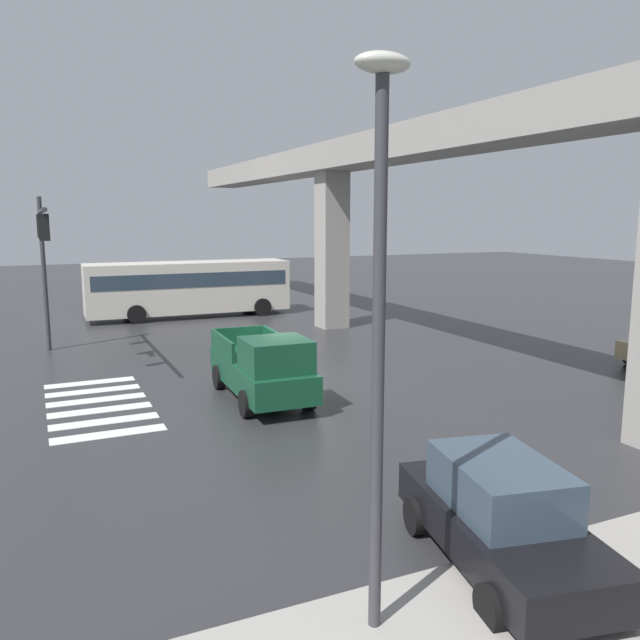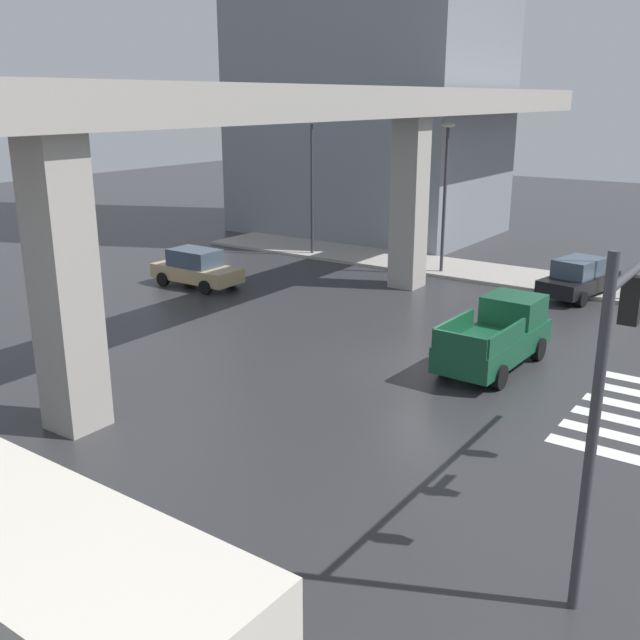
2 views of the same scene
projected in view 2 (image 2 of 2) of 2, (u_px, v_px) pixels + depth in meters
The scene contains 9 objects.
ground_plane at pixel (426, 368), 23.60m from camera, with size 120.00×120.00×0.00m, color #2D2D30.
crosswalk_stripes at pixel (630, 414), 20.20m from camera, with size 6.05×2.80×0.01m.
elevated_overpass at pixel (284, 124), 24.48m from camera, with size 56.58×2.15×8.76m.
sidewalk_east at pixel (516, 277), 35.25m from camera, with size 4.00×36.00×0.15m, color #9E9991.
pickup_truck at pixel (498, 336), 23.63m from camera, with size 5.16×2.22×2.08m.
sedan_black at pixel (579, 278), 31.74m from camera, with size 4.56×2.57×1.72m.
sedan_tan at pixel (196, 268), 33.60m from camera, with size 1.99×4.31×1.72m.
street_lamp_mid_block at pixel (445, 181), 34.85m from camera, with size 0.44×0.70×7.24m.
street_lamp_far_north at pixel (312, 171), 39.09m from camera, with size 0.44×0.70×7.24m.
Camera 2 is at (-20.14, -9.79, 8.36)m, focal length 41.22 mm.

